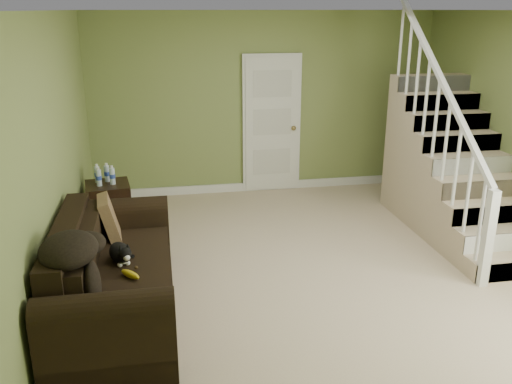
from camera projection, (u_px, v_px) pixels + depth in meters
name	position (u px, v px, depth m)	size (l,w,h in m)	color
floor	(314.00, 269.00, 5.72)	(5.00, 5.50, 0.01)	tan
ceiling	(324.00, 10.00, 4.89)	(5.00, 5.50, 0.01)	white
wall_back	(265.00, 104.00, 7.87)	(5.00, 0.04, 2.60)	olive
wall_front	(473.00, 282.00, 2.74)	(5.00, 0.04, 2.60)	olive
wall_left	(51.00, 162.00, 4.88)	(0.04, 5.50, 2.60)	olive
baseboard_back	(264.00, 186.00, 8.24)	(5.00, 0.04, 0.12)	white
baseboard_left	(70.00, 284.00, 5.29)	(0.04, 5.50, 0.12)	white
door	(272.00, 124.00, 7.94)	(0.86, 0.12, 2.02)	white
staircase	(448.00, 176.00, 6.75)	(1.00, 2.51, 2.82)	tan
sofa	(111.00, 281.00, 4.76)	(0.97, 2.25, 0.89)	black
side_table	(109.00, 207.00, 6.61)	(0.57, 0.57, 0.84)	black
cat	(120.00, 254.00, 4.76)	(0.30, 0.47, 0.23)	black
banana	(130.00, 274.00, 4.52)	(0.06, 0.22, 0.06)	gold
throw_pillow	(109.00, 218.00, 5.29)	(0.10, 0.41, 0.41)	#553322
throw_blanket	(69.00, 250.00, 4.01)	(0.42, 0.56, 0.23)	black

